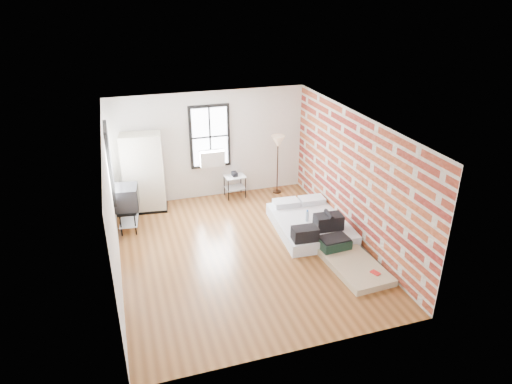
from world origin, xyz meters
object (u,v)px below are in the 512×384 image
object	(u,v)px
wardrobe	(143,173)
side_table	(235,180)
mattress_main	(311,223)
floor_lamp	(278,144)
mattress_bare	(348,259)
tv_stand	(127,199)

from	to	relation	value
wardrobe	side_table	distance (m)	2.36
mattress_main	side_table	xyz separation A→B (m)	(-1.18, 2.29, 0.29)
wardrobe	floor_lamp	xyz separation A→B (m)	(3.47, 0.00, 0.38)
floor_lamp	mattress_bare	bearing A→B (deg)	-87.09
mattress_bare	side_table	bearing A→B (deg)	106.25
floor_lamp	tv_stand	bearing A→B (deg)	-167.35
side_table	tv_stand	world-z (taller)	tv_stand
floor_lamp	tv_stand	size ratio (longest dim) A/B	1.51
side_table	floor_lamp	world-z (taller)	floor_lamp
mattress_main	floor_lamp	world-z (taller)	floor_lamp
mattress_bare	tv_stand	distance (m)	5.06
side_table	floor_lamp	xyz separation A→B (m)	(1.17, -0.07, 0.89)
mattress_main	mattress_bare	world-z (taller)	mattress_main
mattress_bare	floor_lamp	world-z (taller)	floor_lamp
mattress_bare	wardrobe	bearing A→B (deg)	131.10
mattress_main	side_table	world-z (taller)	side_table
wardrobe	floor_lamp	size ratio (longest dim) A/B	1.23
mattress_main	tv_stand	xyz separation A→B (m)	(-3.96, 1.34, 0.58)
wardrobe	side_table	world-z (taller)	wardrobe
wardrobe	floor_lamp	bearing A→B (deg)	7.03
mattress_bare	tv_stand	xyz separation A→B (m)	(-4.13, 2.84, 0.65)
mattress_main	floor_lamp	distance (m)	2.52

